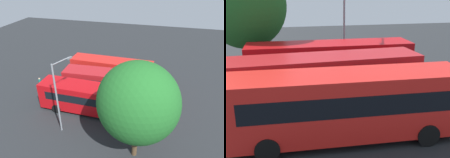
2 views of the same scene
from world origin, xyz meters
The scene contains 8 objects.
ground_plane centered at (0.00, 0.00, 0.00)m, with size 70.46×70.46×0.00m, color #232628.
bus_far_left centered at (0.30, -3.53, 1.78)m, with size 11.03×2.84×3.21m.
bus_center_left centered at (-0.27, -0.09, 1.78)m, with size 11.08×3.06×3.21m.
bus_center_right centered at (0.83, 3.60, 1.78)m, with size 11.02×2.80×3.21m.
street_lamp centered at (2.47, 6.87, 4.14)m, with size 0.95×2.26×7.16m.
depot_tree centered at (-4.84, 8.21, 5.37)m, with size 6.20×5.58×8.64m.
lane_stripe_outer_left centered at (0.00, -1.81, 0.00)m, with size 14.52×0.12×0.01m, color silver.
lane_stripe_inner_left centered at (0.00, 1.81, 0.00)m, with size 14.52×0.12×0.01m, color silver.
Camera 2 is at (-2.56, -15.63, 6.96)m, focal length 47.78 mm.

